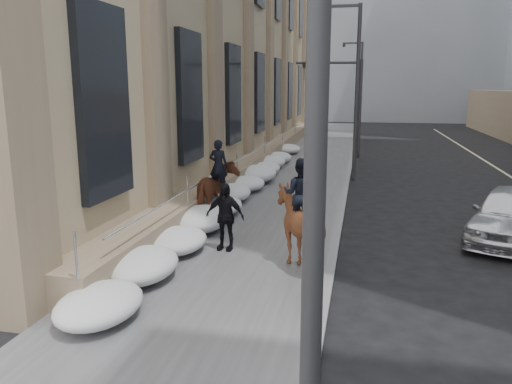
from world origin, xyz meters
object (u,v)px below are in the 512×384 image
(mounted_horse_left, at_px, (217,188))
(pedestrian, at_px, (225,216))
(mounted_horse_right, at_px, (299,223))
(car_silver, at_px, (511,215))

(mounted_horse_left, xyz_separation_m, pedestrian, (1.15, -3.17, -0.08))
(mounted_horse_left, bearing_deg, mounted_horse_right, 133.05)
(mounted_horse_left, relative_size, car_silver, 0.55)
(mounted_horse_left, distance_m, pedestrian, 3.37)
(mounted_horse_left, height_order, pedestrian, mounted_horse_left)
(mounted_horse_right, bearing_deg, mounted_horse_left, -44.20)
(car_silver, bearing_deg, mounted_horse_right, -123.91)
(mounted_horse_right, xyz_separation_m, car_silver, (5.63, 3.68, -0.41))
(mounted_horse_right, distance_m, pedestrian, 2.28)
(mounted_horse_left, relative_size, pedestrian, 1.42)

